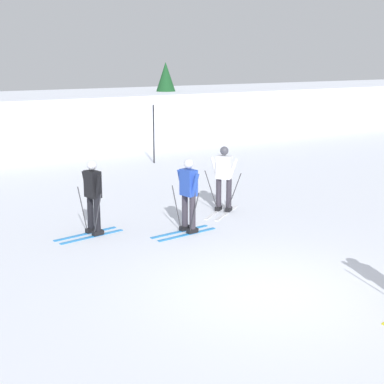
{
  "coord_description": "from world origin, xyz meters",
  "views": [
    {
      "loc": [
        -6.17,
        -7.13,
        3.93
      ],
      "look_at": [
        0.91,
        3.77,
        0.9
      ],
      "focal_mm": 54.28,
      "sensor_mm": 36.0,
      "label": 1
    }
  ],
  "objects_px": {
    "trail_marker_pole": "(154,134)",
    "skier_white": "(224,177)",
    "skier_blue": "(188,194)",
    "skier_black": "(93,195)",
    "conifer_far_left": "(166,94)"
  },
  "relations": [
    {
      "from": "skier_white",
      "to": "conifer_far_left",
      "type": "distance_m",
      "value": 14.37
    },
    {
      "from": "skier_blue",
      "to": "skier_white",
      "type": "distance_m",
      "value": 2.06
    },
    {
      "from": "skier_white",
      "to": "conifer_far_left",
      "type": "bearing_deg",
      "value": 65.44
    },
    {
      "from": "skier_black",
      "to": "skier_white",
      "type": "bearing_deg",
      "value": 0.57
    },
    {
      "from": "trail_marker_pole",
      "to": "skier_white",
      "type": "bearing_deg",
      "value": -105.32
    },
    {
      "from": "skier_blue",
      "to": "skier_black",
      "type": "relative_size",
      "value": 1.0
    },
    {
      "from": "skier_black",
      "to": "trail_marker_pole",
      "type": "xyz_separation_m",
      "value": [
        5.62,
        7.22,
        0.18
      ]
    },
    {
      "from": "conifer_far_left",
      "to": "skier_black",
      "type": "bearing_deg",
      "value": -126.33
    },
    {
      "from": "skier_blue",
      "to": "skier_black",
      "type": "xyz_separation_m",
      "value": [
        -1.88,
        1.03,
        -0.0
      ]
    },
    {
      "from": "skier_blue",
      "to": "skier_white",
      "type": "bearing_deg",
      "value": 30.98
    },
    {
      "from": "skier_white",
      "to": "skier_black",
      "type": "relative_size",
      "value": 1.0
    },
    {
      "from": "skier_black",
      "to": "conifer_far_left",
      "type": "distance_m",
      "value": 16.26
    },
    {
      "from": "skier_white",
      "to": "trail_marker_pole",
      "type": "distance_m",
      "value": 7.45
    },
    {
      "from": "skier_white",
      "to": "skier_black",
      "type": "distance_m",
      "value": 3.65
    },
    {
      "from": "skier_blue",
      "to": "skier_white",
      "type": "xyz_separation_m",
      "value": [
        1.77,
        1.06,
        0.0
      ]
    }
  ]
}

